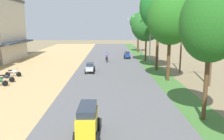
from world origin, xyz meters
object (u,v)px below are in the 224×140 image
median_tree_third (170,18)px  median_tree_fourth (159,7)px  parked_motorbike_sixth (6,78)px  median_tree_second (211,23)px  car_sedan_silver (90,67)px  car_hatchback_blue (127,55)px  median_tree_sixth (138,22)px  median_tree_fifth (146,26)px  car_van_yellow (87,120)px  streetlamp_far (134,31)px  motorbike_ahead_third (107,57)px  parked_motorbike_seventh (13,72)px  streetlamp_near (150,36)px  streetlamp_mid (141,32)px  utility_pole_far (182,36)px  utility_pole_near (213,37)px

median_tree_third → median_tree_fourth: (0.01, 5.82, 1.57)m
parked_motorbike_sixth → median_tree_second: bearing=-30.4°
car_sedan_silver → car_hatchback_blue: bearing=65.8°
median_tree_third → median_tree_sixth: size_ratio=1.09×
median_tree_fifth → car_hatchback_blue: size_ratio=4.06×
car_hatchback_blue → median_tree_fifth: bearing=-48.0°
car_van_yellow → streetlamp_far: bearing=81.2°
median_tree_third → motorbike_ahead_third: median_tree_third is taller
parked_motorbike_seventh → streetlamp_near: size_ratio=0.25×
median_tree_sixth → streetlamp_near: bearing=-90.4°
median_tree_sixth → car_sedan_silver: bearing=-111.4°
car_hatchback_blue → car_sedan_silver: bearing=-114.2°
median_tree_third → median_tree_sixth: (0.03, 25.86, 0.01)m
streetlamp_far → car_sedan_silver: bearing=-105.8°
parked_motorbike_seventh → car_sedan_silver: 8.73m
median_tree_third → streetlamp_mid: (-0.09, 20.64, -1.98)m
streetlamp_far → utility_pole_far: 29.66m
median_tree_second → streetlamp_mid: (0.28, 30.82, -1.39)m
utility_pole_near → motorbike_ahead_third: bearing=124.3°
utility_pole_near → car_sedan_silver: bearing=152.1°
median_tree_fifth → car_hatchback_blue: (-2.75, 3.05, -4.96)m
utility_pole_far → streetlamp_near: bearing=112.9°
median_tree_third → streetlamp_mid: size_ratio=1.19×
streetlamp_mid → car_hatchback_blue: 6.43m
median_tree_fourth → car_van_yellow: bearing=-111.7°
streetlamp_near → utility_pole_near: size_ratio=0.81×
streetlamp_far → utility_pole_near: 36.20m
motorbike_ahead_third → car_sedan_silver: bearing=-103.2°
median_tree_sixth → motorbike_ahead_third: bearing=-116.1°
median_tree_third → streetlamp_near: median_tree_third is taller
utility_pole_far → car_sedan_silver: bearing=-179.2°
streetlamp_mid → car_van_yellow: streetlamp_mid is taller
parked_motorbike_seventh → motorbike_ahead_third: size_ratio=1.00×
parked_motorbike_seventh → median_tree_third: median_tree_third is taller
median_tree_second → car_van_yellow: (-6.90, -2.23, -4.82)m
median_tree_third → streetlamp_mid: bearing=90.2°
median_tree_sixth → parked_motorbike_sixth: bearing=-122.2°
median_tree_fourth → median_tree_third: bearing=-90.1°
median_tree_fourth → streetlamp_mid: bearing=90.4°
parked_motorbike_sixth → median_tree_sixth: 31.84m
streetlamp_mid → car_sedan_silver: size_ratio=3.37×
median_tree_sixth → median_tree_third: bearing=-90.1°
motorbike_ahead_third → median_tree_third: bearing=-62.2°
parked_motorbike_sixth → motorbike_ahead_third: 16.51m
streetlamp_mid → median_tree_fifth: bearing=-91.5°
median_tree_third → car_van_yellow: median_tree_third is taller
streetlamp_far → utility_pole_far: bearing=-84.8°
median_tree_second → median_tree_fourth: size_ratio=0.74×
median_tree_sixth → car_hatchback_blue: (-3.06, -9.58, -5.70)m
utility_pole_far → motorbike_ahead_third: (-9.13, 8.15, -3.69)m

